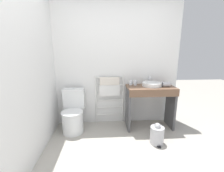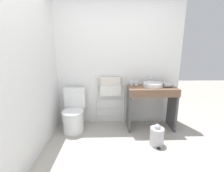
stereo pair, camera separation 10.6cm
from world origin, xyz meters
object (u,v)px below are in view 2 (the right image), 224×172
cup_near_wall (132,83)px  trash_bin (157,136)px  toilet (74,114)px  cup_near_edge (136,83)px  towel_radiator (111,90)px  hair_dryer (168,85)px  sink_basin (153,84)px

cup_near_wall → trash_bin: (0.32, -0.69, -0.73)m
trash_bin → toilet: bearing=160.3°
cup_near_wall → trash_bin: size_ratio=0.27×
toilet → cup_near_wall: (1.11, 0.17, 0.56)m
cup_near_edge → towel_radiator: bearing=167.0°
toilet → hair_dryer: (1.75, 0.01, 0.56)m
toilet → hair_dryer: bearing=0.3°
hair_dryer → trash_bin: (-0.32, -0.52, -0.72)m
trash_bin → towel_radiator: bearing=133.5°
hair_dryer → toilet: bearing=-179.7°
toilet → hair_dryer: hair_dryer is taller
sink_basin → cup_near_wall: size_ratio=3.81×
hair_dryer → cup_near_edge: bearing=166.2°
toilet → towel_radiator: size_ratio=0.78×
toilet → sink_basin: sink_basin is taller
towel_radiator → cup_near_wall: towel_radiator is taller
towel_radiator → hair_dryer: towel_radiator is taller
trash_bin → cup_near_wall: bearing=115.1°
toilet → cup_near_wall: bearing=8.8°
sink_basin → trash_bin: size_ratio=1.03×
sink_basin → hair_dryer: size_ratio=1.98×
toilet → trash_bin: bearing=-19.7°
hair_dryer → trash_bin: 0.94m
toilet → hair_dryer: size_ratio=4.30×
towel_radiator → trash_bin: (0.73, -0.77, -0.56)m
sink_basin → cup_near_edge: 0.31m
sink_basin → towel_radiator: bearing=165.8°
cup_near_edge → trash_bin: size_ratio=0.27×
sink_basin → trash_bin: 0.92m
cup_near_wall → hair_dryer: 0.66m
toilet → cup_near_edge: size_ratio=8.34×
towel_radiator → hair_dryer: size_ratio=5.49×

